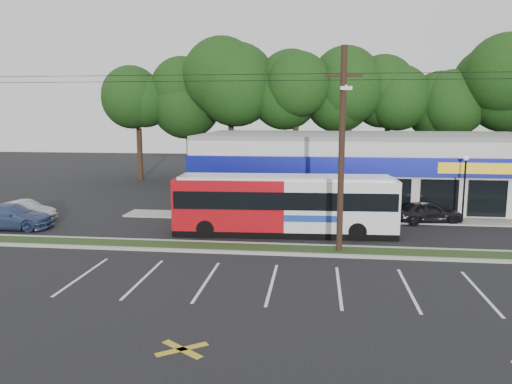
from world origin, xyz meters
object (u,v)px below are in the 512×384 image
object	(u,v)px
metrobus	(285,203)
pedestrian_b	(359,208)
pedestrian_a	(346,208)
car_dark	(428,212)
lamp_post	(465,181)
car_blue	(10,216)
utility_pole	(338,144)
car_silver	(25,211)

from	to	relation	value
metrobus	pedestrian_b	world-z (taller)	metrobus
pedestrian_a	pedestrian_b	distance (m)	1.08
car_dark	metrobus	bearing A→B (deg)	103.28
lamp_post	metrobus	world-z (taller)	lamp_post
car_blue	pedestrian_b	distance (m)	21.47
lamp_post	pedestrian_a	world-z (taller)	lamp_post
car_dark	pedestrian_b	xyz separation A→B (m)	(-4.25, 0.02, 0.15)
car_dark	pedestrian_b	world-z (taller)	pedestrian_b
utility_pole	car_silver	size ratio (longest dim) A/B	12.88
metrobus	pedestrian_b	bearing A→B (deg)	38.82
metrobus	car_dark	bearing A→B (deg)	21.75
pedestrian_a	car_blue	bearing A→B (deg)	12.38
lamp_post	car_dark	bearing A→B (deg)	-171.69
car_silver	pedestrian_a	bearing A→B (deg)	-76.41
lamp_post	car_silver	xyz separation A→B (m)	(-27.80, -2.64, -2.03)
car_silver	car_blue	distance (m)	2.32
car_blue	pedestrian_a	world-z (taller)	pedestrian_a
utility_pole	lamp_post	bearing A→B (deg)	43.95
car_dark	car_silver	world-z (taller)	car_dark
car_dark	pedestrian_b	bearing A→B (deg)	78.64
car_dark	pedestrian_b	size ratio (longest dim) A/B	2.42
utility_pole	pedestrian_b	world-z (taller)	utility_pole
car_dark	car_blue	distance (m)	25.63
utility_pole	car_silver	world-z (taller)	utility_pole
utility_pole	metrobus	xyz separation A→B (m)	(-2.78, 3.57, -3.63)
lamp_post	car_dark	distance (m)	2.95
car_dark	lamp_post	bearing A→B (deg)	-92.81
utility_pole	lamp_post	world-z (taller)	utility_pole
car_blue	pedestrian_a	distance (m)	20.50
car_silver	pedestrian_b	size ratio (longest dim) A/B	2.29
lamp_post	pedestrian_a	xyz separation A→B (m)	(-7.28, -0.96, -1.71)
car_blue	pedestrian_b	size ratio (longest dim) A/B	2.97
lamp_post	pedestrian_b	bearing A→B (deg)	-177.33
utility_pole	car_dark	bearing A→B (deg)	51.57
utility_pole	metrobus	size ratio (longest dim) A/B	3.96
car_dark	pedestrian_a	bearing A→B (deg)	86.01
lamp_post	car_silver	bearing A→B (deg)	-174.59
utility_pole	lamp_post	size ratio (longest dim) A/B	11.76
utility_pole	car_silver	xyz separation A→B (m)	(-19.64, 5.24, -4.77)
lamp_post	car_blue	world-z (taller)	lamp_post
metrobus	pedestrian_a	distance (m)	5.03
lamp_post	car_blue	bearing A→B (deg)	-169.82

